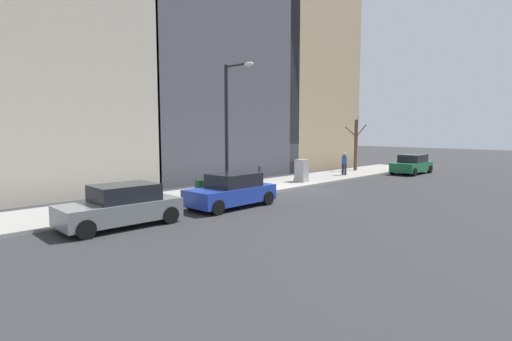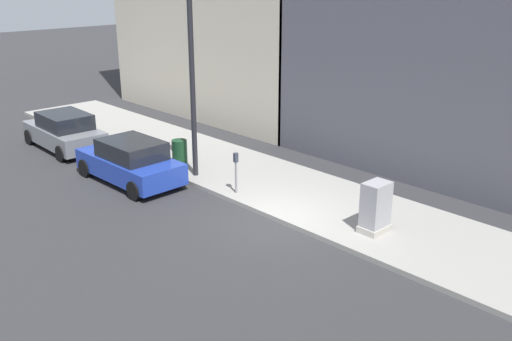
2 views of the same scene
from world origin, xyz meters
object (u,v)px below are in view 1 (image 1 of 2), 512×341
streetlamp (230,119)px  office_block_center (184,72)px  pedestrian_near_meter (344,162)px  trash_bin (201,189)px  utility_box (302,171)px  bare_tree (356,144)px  parking_meter (259,176)px  parked_car_blue (232,191)px  parked_car_green (412,164)px  office_tower_left (284,50)px  parked_car_grey (121,206)px

streetlamp → office_block_center: (11.63, -5.59, 3.95)m
pedestrian_near_meter → trash_bin: bearing=97.2°
utility_box → bare_tree: bare_tree is taller
office_block_center → parking_meter: bearing=163.8°
parked_car_blue → bare_tree: bare_tree is taller
pedestrian_near_meter → utility_box: bearing=96.3°
bare_tree → office_block_center: (9.31, 10.23, 5.65)m
parking_meter → bare_tree: bearing=-81.0°
parked_car_green → parked_car_blue: bearing=89.1°
office_tower_left → bare_tree: bearing=178.8°
parked_car_green → bare_tree: 4.63m
utility_box → office_block_center: 12.86m
parked_car_grey → pedestrian_near_meter: pedestrian_near_meter is taller
bare_tree → parked_car_grey: bearing=99.5°
parked_car_blue → trash_bin: size_ratio=4.72×
parked_car_grey → parked_car_blue: bearing=-90.0°
streetlamp → office_tower_left: (10.34, -16.00, 6.94)m
parked_car_blue → streetlamp: (1.54, -1.30, 3.28)m
parked_car_blue → trash_bin: bearing=1.3°
parked_car_blue → parking_meter: bearing=-65.9°
parked_car_blue → parking_meter: size_ratio=3.14×
streetlamp → trash_bin: 3.74m
parking_meter → office_tower_left: size_ratio=0.06×
office_block_center → office_tower_left: bearing=-97.0°
parked_car_grey → parking_meter: (1.57, -8.78, 0.24)m
parked_car_blue → pedestrian_near_meter: (2.66, -13.53, 0.35)m
office_tower_left → parked_car_blue: bearing=124.5°
parked_car_grey → parking_meter: bearing=-78.4°
pedestrian_near_meter → office_tower_left: office_tower_left is taller
parked_car_grey → streetlamp: bearing=-76.4°
parked_car_grey → streetlamp: 7.44m
parked_car_green → bare_tree: bearing=27.5°
bare_tree → office_block_center: bearing=47.7°
parking_meter → office_block_center: (11.46, -3.33, 6.99)m
parked_car_green → streetlamp: (1.51, 17.90, 3.28)m
trash_bin → parking_meter: bearing=-97.0°
pedestrian_near_meter → bare_tree: bearing=-66.6°
parked_car_green → parking_meter: size_ratio=3.13×
streetlamp → bare_tree: (2.31, -15.82, -1.70)m
office_tower_left → pedestrian_near_meter: bearing=157.8°
streetlamp → pedestrian_near_meter: 12.63m
streetlamp → trash_bin: size_ratio=7.22×
parked_car_green → parked_car_blue: same height
parked_car_blue → bare_tree: (3.85, -17.12, 1.58)m
streetlamp → parked_car_grey: bearing=102.2°
utility_box → pedestrian_near_meter: size_ratio=0.86×
parked_car_blue → parking_meter: parked_car_blue is taller
pedestrian_near_meter → office_block_center: bearing=37.4°
parked_car_grey → parked_car_green: bearing=-88.8°
parking_meter → pedestrian_near_meter: 10.02m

